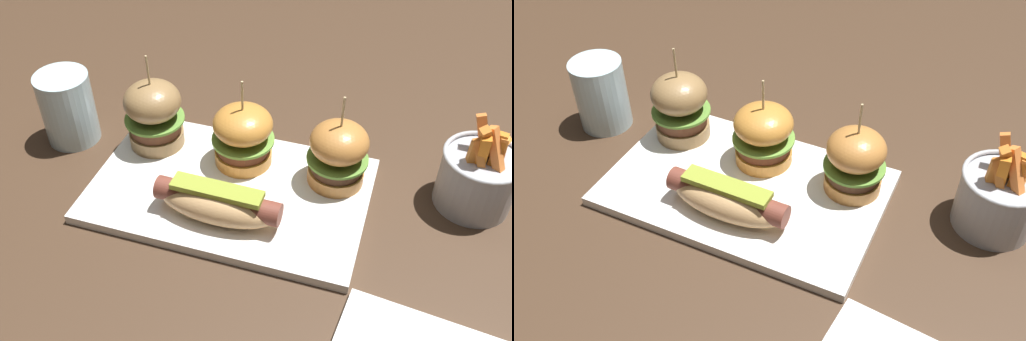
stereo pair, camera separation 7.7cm
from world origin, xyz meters
TOP-DOWN VIEW (x-y plane):
  - ground_plane at (0.00, 0.00)m, footprint 3.00×3.00m
  - platter_main at (0.00, 0.00)m, footprint 0.38×0.24m
  - hot_dog at (0.01, -0.06)m, footprint 0.17×0.06m
  - slider_left at (-0.14, 0.06)m, footprint 0.09×0.09m
  - slider_center at (0.00, 0.06)m, footprint 0.09×0.09m
  - slider_right at (0.13, 0.06)m, footprint 0.08×0.08m
  - fries_bucket at (0.32, 0.08)m, footprint 0.11×0.11m
  - water_glass at (-0.27, 0.05)m, footprint 0.08×0.08m

SIDE VIEW (x-z plane):
  - ground_plane at x=0.00m, z-range 0.00..0.00m
  - platter_main at x=0.00m, z-range 0.00..0.01m
  - hot_dog at x=0.01m, z-range 0.01..0.07m
  - fries_bucket at x=0.32m, z-range -0.02..0.11m
  - water_glass at x=-0.27m, z-range 0.00..0.11m
  - slider_center at x=0.00m, z-range -0.01..0.13m
  - slider_right at x=0.13m, z-range -0.01..0.13m
  - slider_left at x=-0.14m, z-range -0.01..0.14m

